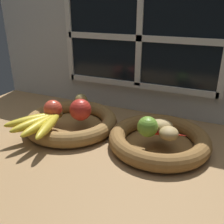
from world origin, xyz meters
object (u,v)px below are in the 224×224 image
object	(u,v)px
pear_brown	(81,103)
potato_small	(169,133)
apple_red_front	(53,109)
banana_bunch_front	(40,123)
fruit_bowl_left	(71,122)
chili_pepper	(166,133)
fruit_bowl_right	(159,140)
lime_near	(148,127)
apple_red_right	(80,110)
potato_large	(160,126)

from	to	relation	value
pear_brown	potato_small	xyz separation A→B (cm)	(34.43, -6.72, -1.77)
apple_red_front	banana_bunch_front	size ratio (longest dim) A/B	0.33
fruit_bowl_left	chili_pepper	xyz separation A→B (cm)	(36.22, -2.00, 4.03)
fruit_bowl_right	fruit_bowl_left	bearing A→B (deg)	-180.00
banana_bunch_front	lime_near	world-z (taller)	lime_near
fruit_bowl_left	chili_pepper	world-z (taller)	chili_pepper
apple_red_front	potato_small	world-z (taller)	apple_red_front
fruit_bowl_left	chili_pepper	distance (cm)	36.50
apple_red_right	pear_brown	distance (cm)	6.64
fruit_bowl_right	chili_pepper	xyz separation A→B (cm)	(2.56, -2.00, 4.03)
lime_near	fruit_bowl_left	bearing A→B (deg)	171.99
fruit_bowl_left	potato_large	size ratio (longest dim) A/B	4.24
lime_near	pear_brown	bearing A→B (deg)	165.04
potato_large	potato_small	bearing A→B (deg)	-45.00
pear_brown	potato_large	distance (cm)	31.06
fruit_bowl_right	apple_red_front	xyz separation A→B (cm)	(-37.80, -4.75, 6.23)
apple_red_right	potato_small	bearing A→B (deg)	-1.44
apple_red_right	potato_large	world-z (taller)	apple_red_right
potato_small	lime_near	xyz separation A→B (cm)	(-6.46, -0.76, 1.23)
potato_small	fruit_bowl_right	bearing A→B (deg)	135.00
apple_red_right	pear_brown	bearing A→B (deg)	116.85
banana_bunch_front	lime_near	bearing A→B (deg)	13.84
fruit_bowl_right	apple_red_right	size ratio (longest dim) A/B	4.29
pear_brown	banana_bunch_front	size ratio (longest dim) A/B	0.37
fruit_bowl_left	pear_brown	size ratio (longest dim) A/B	4.57
potato_small	chili_pepper	size ratio (longest dim) A/B	0.45
fruit_bowl_left	apple_red_right	size ratio (longest dim) A/B	4.48
potato_small	chili_pepper	xyz separation A→B (cm)	(-1.02, 1.57, -0.88)
potato_large	banana_bunch_front	bearing A→B (deg)	-161.05
apple_red_front	potato_small	size ratio (longest dim) A/B	1.09
fruit_bowl_right	pear_brown	world-z (taller)	pear_brown
potato_small	lime_near	size ratio (longest dim) A/B	0.95
potato_small	apple_red_right	bearing A→B (deg)	178.56
fruit_bowl_right	apple_red_right	world-z (taller)	apple_red_right
apple_red_right	pear_brown	xyz separation A→B (cm)	(-3.00, 5.92, -0.07)
banana_bunch_front	pear_brown	bearing A→B (deg)	67.93
fruit_bowl_right	potato_large	xyz separation A→B (cm)	(0.00, 0.00, 5.03)
pear_brown	fruit_bowl_right	bearing A→B (deg)	-5.81
banana_bunch_front	potato_small	world-z (taller)	potato_small
apple_red_front	banana_bunch_front	world-z (taller)	apple_red_front
apple_red_front	pear_brown	distance (cm)	10.52
potato_small	potato_large	xyz separation A→B (cm)	(-3.58, 3.58, 0.12)
fruit_bowl_left	apple_red_front	xyz separation A→B (cm)	(-4.14, -4.75, 6.23)
fruit_bowl_left	lime_near	distance (cm)	31.68
fruit_bowl_right	chili_pepper	distance (cm)	5.17
apple_red_front	lime_near	size ratio (longest dim) A/B	1.03
fruit_bowl_left	pear_brown	bearing A→B (deg)	48.26
fruit_bowl_left	potato_large	world-z (taller)	potato_large
apple_red_front	chili_pepper	distance (cm)	40.52
pear_brown	lime_near	world-z (taller)	pear_brown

